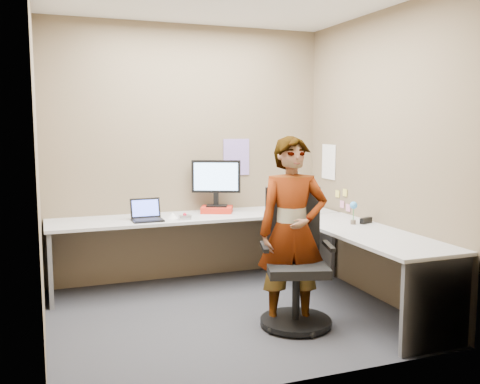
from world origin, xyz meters
name	(u,v)px	position (x,y,z in m)	size (l,w,h in m)	color
ground	(228,315)	(0.00, 0.00, 0.00)	(3.00, 3.00, 0.00)	#29292E
wall_back	(188,153)	(0.00, 1.30, 1.35)	(3.00, 3.00, 0.00)	brown
wall_right	(378,158)	(1.50, 0.00, 1.35)	(2.70, 2.70, 0.00)	brown
wall_left	(38,166)	(-1.50, 0.00, 1.35)	(2.70, 2.70, 0.00)	brown
desk	(258,237)	(0.44, 0.39, 0.59)	(2.98, 2.58, 0.73)	#A6A6A6
paper_ream	(217,209)	(0.25, 1.08, 0.76)	(0.32, 0.24, 0.06)	red
monitor	(216,179)	(0.25, 1.09, 1.08)	(0.49, 0.25, 0.49)	black
laptop	(147,215)	(-0.53, 0.87, 0.78)	(0.30, 0.25, 0.21)	black
trackball_mouse	(185,217)	(-0.18, 0.78, 0.76)	(0.12, 0.08, 0.07)	#B7B7BC
origami	(173,215)	(-0.27, 0.89, 0.76)	(0.10, 0.10, 0.06)	white
stapler	(366,220)	(1.38, -0.01, 0.76)	(0.15, 0.04, 0.06)	black
flower	(353,209)	(1.24, -0.01, 0.87)	(0.07, 0.07, 0.22)	brown
calendar_purple	(236,157)	(0.55, 1.29, 1.30)	(0.30, 0.01, 0.40)	#846BB7
calendar_white	(329,162)	(1.49, 0.90, 1.25)	(0.01, 0.28, 0.38)	white
sticky_note_a	(345,193)	(1.49, 0.55, 0.95)	(0.01, 0.07, 0.07)	#F2E059
sticky_note_b	(342,204)	(1.49, 0.60, 0.82)	(0.01, 0.07, 0.07)	pink
sticky_note_c	(348,208)	(1.49, 0.48, 0.80)	(0.01, 0.07, 0.07)	pink
sticky_note_d	(337,194)	(1.49, 0.70, 0.92)	(0.01, 0.07, 0.07)	#F2E059
office_chair	(295,270)	(0.46, -0.37, 0.46)	(0.64, 0.62, 1.11)	black
person	(292,232)	(0.44, -0.37, 0.78)	(0.57, 0.37, 1.57)	#999399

